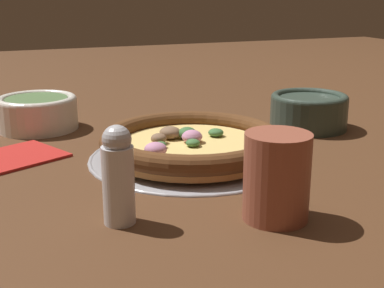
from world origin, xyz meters
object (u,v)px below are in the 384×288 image
at_px(pizza_tray, 192,156).
at_px(bowl_near, 309,110).
at_px(bowl_far, 37,111).
at_px(pepper_shaker, 118,175).
at_px(pizza, 192,142).
at_px(napkin, 12,156).
at_px(drinking_cup, 277,177).

height_order(pizza_tray, bowl_near, bowl_near).
bearing_deg(bowl_far, pizza_tray, -53.42).
relative_size(pizza_tray, pepper_shaker, 2.80).
distance_m(pizza, bowl_near, 0.27).
bearing_deg(pizza_tray, pizza, 177.82).
relative_size(pizza, bowl_near, 1.98).
bearing_deg(pizza_tray, napkin, 158.75).
distance_m(pizza_tray, pepper_shaker, 0.24).
xyz_separation_m(pizza_tray, bowl_near, (0.25, 0.09, 0.03)).
bearing_deg(pepper_shaker, drinking_cup, -17.46).
distance_m(drinking_cup, napkin, 0.41).
bearing_deg(napkin, bowl_near, -0.62).
distance_m(pizza_tray, napkin, 0.26).
height_order(pizza_tray, drinking_cup, drinking_cup).
distance_m(pizza_tray, bowl_near, 0.27).
bearing_deg(drinking_cup, napkin, 128.20).
xyz_separation_m(pizza_tray, bowl_far, (-0.19, 0.25, 0.03)).
xyz_separation_m(bowl_near, bowl_far, (-0.44, 0.17, -0.00)).
bearing_deg(pepper_shaker, pizza, 49.45).
xyz_separation_m(pizza_tray, drinking_cup, (0.01, -0.22, 0.04)).
relative_size(napkin, pepper_shaker, 1.56).
bearing_deg(pizza, pepper_shaker, -130.55).
bearing_deg(bowl_near, napkin, 179.38).
height_order(bowl_near, bowl_far, bowl_near).
height_order(bowl_near, drinking_cup, drinking_cup).
distance_m(pizza, bowl_far, 0.32).
height_order(pizza_tray, pizza, pizza).
bearing_deg(bowl_near, drinking_cup, -128.09).
distance_m(pizza_tray, pizza, 0.02).
xyz_separation_m(napkin, pepper_shaker, (0.09, -0.27, 0.05)).
relative_size(pizza, pepper_shaker, 2.48).
relative_size(bowl_far, drinking_cup, 1.44).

